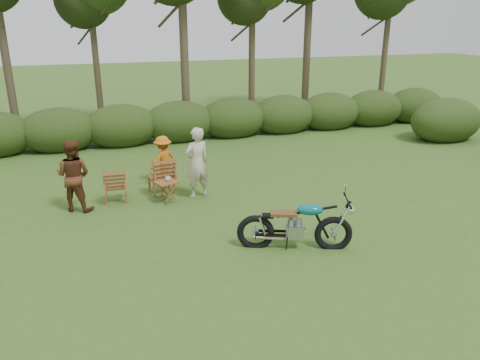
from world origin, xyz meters
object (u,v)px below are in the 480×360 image
object	(u,v)px
cup	(168,179)
side_table	(167,192)
lawn_chair_right	(162,192)
child	(165,183)
adult_a	(198,197)
motorcycle	(294,247)
adult_b	(78,209)
lawn_chair_left	(117,201)

from	to	relation	value
cup	side_table	bearing A→B (deg)	-138.76
lawn_chair_right	cup	size ratio (longest dim) A/B	7.23
side_table	child	size ratio (longest dim) A/B	0.40
adult_a	lawn_chair_right	bearing A→B (deg)	-52.94
cup	motorcycle	bearing A→B (deg)	-59.76
lawn_chair_right	adult_a	world-z (taller)	adult_a
lawn_chair_right	adult_b	xyz separation A→B (m)	(-2.02, -0.48, 0.00)
lawn_chair_left	child	xyz separation A→B (m)	(1.32, 0.91, 0.00)
adult_b	child	xyz separation A→B (m)	(2.21, 1.18, 0.00)
side_table	adult_b	xyz separation A→B (m)	(-2.03, 0.21, -0.26)
lawn_chair_left	adult_a	xyz separation A→B (m)	(1.92, -0.36, 0.00)
lawn_chair_left	cup	bearing A→B (deg)	163.39
motorcycle	lawn_chair_right	size ratio (longest dim) A/B	2.20
lawn_chair_right	adult_b	distance (m)	2.08
lawn_chair_left	adult_b	xyz separation A→B (m)	(-0.89, -0.26, 0.00)
cup	adult_a	world-z (taller)	adult_a
lawn_chair_left	child	size ratio (longest dim) A/B	0.67
lawn_chair_right	child	world-z (taller)	child
motorcycle	cup	size ratio (longest dim) A/B	15.90
lawn_chair_right	side_table	bearing A→B (deg)	83.04
lawn_chair_left	child	distance (m)	1.60
lawn_chair_right	motorcycle	bearing A→B (deg)	108.80
adult_a	side_table	bearing A→B (deg)	-8.47
adult_b	side_table	bearing A→B (deg)	-157.75
adult_b	child	world-z (taller)	adult_b
adult_a	cup	bearing A→B (deg)	-11.33
motorcycle	child	bearing A→B (deg)	131.91
side_table	adult_b	world-z (taller)	adult_b
motorcycle	adult_b	bearing A→B (deg)	161.04
child	side_table	bearing A→B (deg)	55.37
lawn_chair_right	side_table	world-z (taller)	side_table
lawn_chair_right	cup	distance (m)	0.86
adult_a	adult_b	world-z (taller)	adult_a
child	motorcycle	bearing A→B (deg)	83.48
motorcycle	cup	distance (m)	3.66
lawn_chair_right	side_table	size ratio (longest dim) A/B	1.82
side_table	cup	size ratio (longest dim) A/B	3.98
cup	adult_a	distance (m)	0.92
lawn_chair_right	adult_b	size ratio (longest dim) A/B	0.57
side_table	lawn_chair_left	bearing A→B (deg)	157.54
cup	adult_b	xyz separation A→B (m)	(-2.08, 0.16, -0.57)
side_table	adult_b	size ratio (longest dim) A/B	0.31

